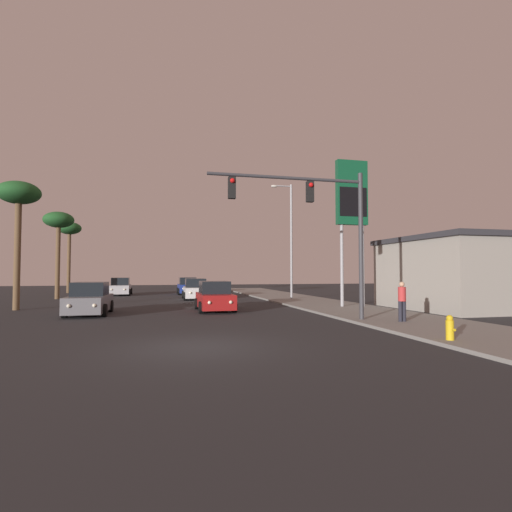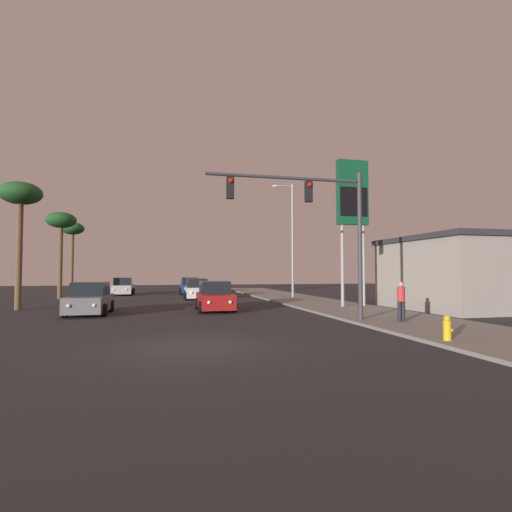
{
  "view_description": "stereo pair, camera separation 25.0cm",
  "coord_description": "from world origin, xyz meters",
  "px_view_note": "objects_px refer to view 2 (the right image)",
  "views": [
    {
      "loc": [
        -1.05,
        -11.81,
        2.18
      ],
      "look_at": [
        4.24,
        10.16,
        3.12
      ],
      "focal_mm": 28.0,
      "sensor_mm": 36.0,
      "label": 1
    },
    {
      "loc": [
        -0.8,
        -11.86,
        2.18
      ],
      "look_at": [
        4.24,
        10.16,
        3.12
      ],
      "focal_mm": 28.0,
      "sensor_mm": 36.0,
      "label": 2
    }
  ],
  "objects_px": {
    "car_white": "(197,290)",
    "car_grey": "(90,300)",
    "fire_hydrant": "(447,328)",
    "palm_tree_mid": "(61,224)",
    "palm_tree_far": "(72,232)",
    "car_blue": "(190,286)",
    "pedestrian_on_sidewalk": "(401,300)",
    "palm_tree_near": "(20,199)",
    "street_lamp": "(291,235)",
    "traffic_light_mast": "(318,214)",
    "car_silver": "(123,287)",
    "car_red": "(215,297)",
    "gas_station_sign": "(352,201)"
  },
  "relations": [
    {
      "from": "car_grey",
      "to": "traffic_light_mast",
      "type": "xyz_separation_m",
      "value": [
        10.25,
        -6.09,
        3.95
      ]
    },
    {
      "from": "car_white",
      "to": "car_grey",
      "type": "distance_m",
      "value": 12.55
    },
    {
      "from": "car_white",
      "to": "fire_hydrant",
      "type": "height_order",
      "value": "car_white"
    },
    {
      "from": "car_red",
      "to": "fire_hydrant",
      "type": "bearing_deg",
      "value": 114.54
    },
    {
      "from": "pedestrian_on_sidewalk",
      "to": "palm_tree_mid",
      "type": "bearing_deg",
      "value": 131.08
    },
    {
      "from": "car_white",
      "to": "palm_tree_mid",
      "type": "xyz_separation_m",
      "value": [
        -11.06,
        2.82,
        5.46
      ]
    },
    {
      "from": "car_grey",
      "to": "palm_tree_near",
      "type": "height_order",
      "value": "palm_tree_near"
    },
    {
      "from": "street_lamp",
      "to": "palm_tree_mid",
      "type": "xyz_separation_m",
      "value": [
        -18.1,
        6.11,
        1.1
      ]
    },
    {
      "from": "car_grey",
      "to": "car_red",
      "type": "bearing_deg",
      "value": -173.48
    },
    {
      "from": "fire_hydrant",
      "to": "palm_tree_near",
      "type": "distance_m",
      "value": 23.44
    },
    {
      "from": "car_white",
      "to": "gas_station_sign",
      "type": "height_order",
      "value": "gas_station_sign"
    },
    {
      "from": "fire_hydrant",
      "to": "palm_tree_mid",
      "type": "relative_size",
      "value": 0.11
    },
    {
      "from": "car_white",
      "to": "street_lamp",
      "type": "relative_size",
      "value": 0.48
    },
    {
      "from": "fire_hydrant",
      "to": "pedestrian_on_sidewalk",
      "type": "bearing_deg",
      "value": 73.56
    },
    {
      "from": "car_red",
      "to": "traffic_light_mast",
      "type": "xyz_separation_m",
      "value": [
        3.66,
        -6.69,
        3.95
      ]
    },
    {
      "from": "fire_hydrant",
      "to": "palm_tree_far",
      "type": "height_order",
      "value": "palm_tree_far"
    },
    {
      "from": "palm_tree_near",
      "to": "car_grey",
      "type": "bearing_deg",
      "value": -38.52
    },
    {
      "from": "car_white",
      "to": "palm_tree_near",
      "type": "xyz_separation_m",
      "value": [
        -10.94,
        -7.18,
        5.74
      ]
    },
    {
      "from": "street_lamp",
      "to": "palm_tree_far",
      "type": "height_order",
      "value": "street_lamp"
    },
    {
      "from": "traffic_light_mast",
      "to": "car_silver",
      "type": "bearing_deg",
      "value": 113.09
    },
    {
      "from": "car_red",
      "to": "car_white",
      "type": "bearing_deg",
      "value": -88.8
    },
    {
      "from": "car_blue",
      "to": "car_grey",
      "type": "xyz_separation_m",
      "value": [
        -6.26,
        -18.81,
        0.0
      ]
    },
    {
      "from": "car_grey",
      "to": "pedestrian_on_sidewalk",
      "type": "height_order",
      "value": "pedestrian_on_sidewalk"
    },
    {
      "from": "palm_tree_far",
      "to": "pedestrian_on_sidewalk",
      "type": "bearing_deg",
      "value": -57.84
    },
    {
      "from": "car_silver",
      "to": "street_lamp",
      "type": "relative_size",
      "value": 0.48
    },
    {
      "from": "traffic_light_mast",
      "to": "pedestrian_on_sidewalk",
      "type": "distance_m",
      "value": 5.02
    },
    {
      "from": "palm_tree_near",
      "to": "car_white",
      "type": "bearing_deg",
      "value": 33.28
    },
    {
      "from": "car_white",
      "to": "palm_tree_mid",
      "type": "bearing_deg",
      "value": -13.43
    },
    {
      "from": "car_silver",
      "to": "gas_station_sign",
      "type": "relative_size",
      "value": 0.48
    },
    {
      "from": "car_silver",
      "to": "fire_hydrant",
      "type": "xyz_separation_m",
      "value": [
        12.36,
        -30.01,
        -0.27
      ]
    },
    {
      "from": "car_red",
      "to": "palm_tree_far",
      "type": "height_order",
      "value": "palm_tree_far"
    },
    {
      "from": "car_white",
      "to": "car_blue",
      "type": "distance_m",
      "value": 8.0
    },
    {
      "from": "palm_tree_far",
      "to": "gas_station_sign",
      "type": "bearing_deg",
      "value": -48.13
    },
    {
      "from": "car_white",
      "to": "pedestrian_on_sidewalk",
      "type": "height_order",
      "value": "pedestrian_on_sidewalk"
    },
    {
      "from": "traffic_light_mast",
      "to": "palm_tree_near",
      "type": "relative_size",
      "value": 0.92
    },
    {
      "from": "car_red",
      "to": "fire_hydrant",
      "type": "height_order",
      "value": "car_red"
    },
    {
      "from": "car_grey",
      "to": "street_lamp",
      "type": "relative_size",
      "value": 0.48
    },
    {
      "from": "traffic_light_mast",
      "to": "palm_tree_far",
      "type": "bearing_deg",
      "value": 118.53
    },
    {
      "from": "gas_station_sign",
      "to": "pedestrian_on_sidewalk",
      "type": "relative_size",
      "value": 5.39
    },
    {
      "from": "traffic_light_mast",
      "to": "fire_hydrant",
      "type": "xyz_separation_m",
      "value": [
        1.93,
        -5.55,
        -4.22
      ]
    },
    {
      "from": "car_red",
      "to": "car_grey",
      "type": "relative_size",
      "value": 1.0
    },
    {
      "from": "palm_tree_mid",
      "to": "palm_tree_near",
      "type": "bearing_deg",
      "value": -89.28
    },
    {
      "from": "palm_tree_mid",
      "to": "car_red",
      "type": "bearing_deg",
      "value": -49.14
    },
    {
      "from": "palm_tree_far",
      "to": "car_blue",
      "type": "bearing_deg",
      "value": -21.6
    },
    {
      "from": "car_grey",
      "to": "palm_tree_mid",
      "type": "distance_m",
      "value": 15.41
    },
    {
      "from": "car_silver",
      "to": "car_white",
      "type": "bearing_deg",
      "value": 129.82
    },
    {
      "from": "palm_tree_mid",
      "to": "palm_tree_far",
      "type": "xyz_separation_m",
      "value": [
        -1.22,
        10.0,
        0.32
      ]
    },
    {
      "from": "pedestrian_on_sidewalk",
      "to": "palm_tree_near",
      "type": "height_order",
      "value": "palm_tree_near"
    },
    {
      "from": "car_white",
      "to": "car_silver",
      "type": "distance_m",
      "value": 10.01
    },
    {
      "from": "car_silver",
      "to": "palm_tree_far",
      "type": "bearing_deg",
      "value": -43.63
    }
  ]
}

